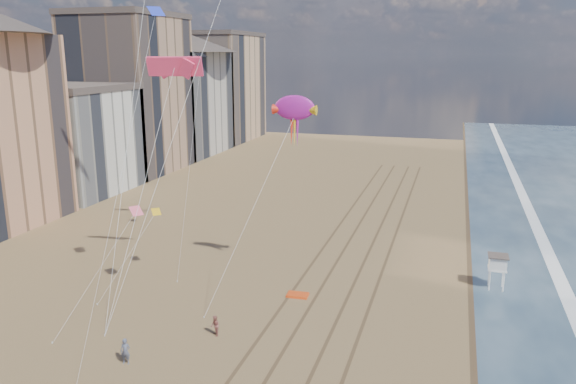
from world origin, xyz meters
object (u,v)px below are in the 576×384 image
Objects in this scene: kite_flyer_a at (125,351)px; grounded_kite at (298,295)px; show_kite at (294,108)px; kite_flyer_b at (215,326)px; lifeguard_stand at (498,263)px.

grounded_kite is at bearing 46.43° from kite_flyer_a.
show_kite is at bearing 52.49° from kite_flyer_a.
kite_flyer_a reaches higher than kite_flyer_b.
kite_flyer_a is (-7.66, -16.78, -15.91)m from show_kite.
grounded_kite is 16.93m from show_kite.
kite_flyer_b is at bearing -143.52° from lifeguard_stand.
lifeguard_stand is 2.01× the size of kite_flyer_b.
show_kite reaches higher than kite_flyer_b.
lifeguard_stand is 33.91m from kite_flyer_a.
kite_flyer_b is (-21.64, -16.00, -1.74)m from lifeguard_stand.
show_kite reaches higher than grounded_kite.
kite_flyer_b is at bearing 38.70° from kite_flyer_a.
lifeguard_stand is at bearing 19.27° from grounded_kite.
grounded_kite is at bearing 115.45° from kite_flyer_b.
show_kite is 24.36m from kite_flyer_a.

